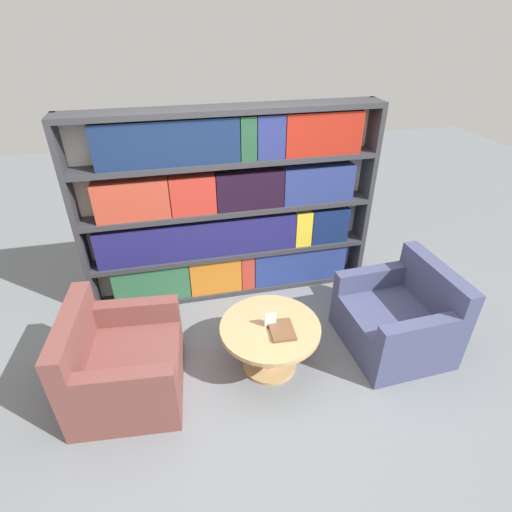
% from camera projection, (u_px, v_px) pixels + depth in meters
% --- Properties ---
extents(ground_plane, '(14.00, 14.00, 0.00)m').
position_uv_depth(ground_plane, '(261.00, 377.00, 3.40)').
color(ground_plane, slate).
extents(bookshelf, '(2.91, 0.30, 1.95)m').
position_uv_depth(bookshelf, '(230.00, 211.00, 3.98)').
color(bookshelf, silver).
rests_on(bookshelf, ground_plane).
extents(armchair_left, '(0.90, 0.97, 0.80)m').
position_uv_depth(armchair_left, '(122.00, 365.00, 3.14)').
color(armchair_left, brown).
rests_on(armchair_left, ground_plane).
extents(armchair_right, '(0.86, 0.93, 0.80)m').
position_uv_depth(armchair_right, '(398.00, 320.00, 3.60)').
color(armchair_right, '#42476B').
rests_on(armchair_right, ground_plane).
extents(coffee_table, '(0.83, 0.83, 0.46)m').
position_uv_depth(coffee_table, '(270.00, 338.00, 3.34)').
color(coffee_table, tan).
rests_on(coffee_table, ground_plane).
extents(table_sign, '(0.10, 0.06, 0.13)m').
position_uv_depth(table_sign, '(270.00, 321.00, 3.24)').
color(table_sign, black).
rests_on(table_sign, coffee_table).
extents(stray_book, '(0.21, 0.26, 0.03)m').
position_uv_depth(stray_book, '(282.00, 330.00, 3.21)').
color(stray_book, brown).
rests_on(stray_book, coffee_table).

